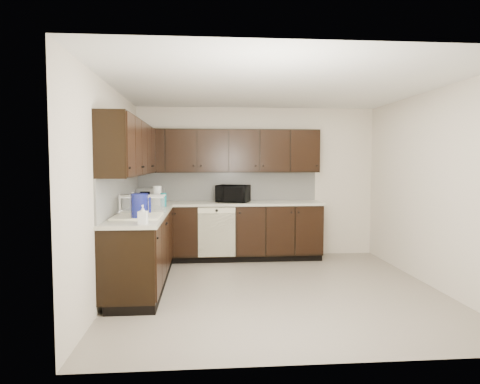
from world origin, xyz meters
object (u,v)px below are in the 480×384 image
(storage_bin, at_px, (143,204))
(blue_pitcher, at_px, (140,206))
(sink, at_px, (138,221))
(toaster_oven, at_px, (151,196))
(microwave, at_px, (233,194))

(storage_bin, height_order, blue_pitcher, blue_pitcher)
(sink, xyz_separation_m, toaster_oven, (-0.07, 1.75, 0.17))
(storage_bin, xyz_separation_m, blue_pitcher, (0.06, -0.69, 0.04))
(toaster_oven, bearing_deg, blue_pitcher, -66.52)
(sink, height_order, blue_pitcher, blue_pitcher)
(toaster_oven, relative_size, storage_bin, 0.68)
(toaster_oven, height_order, storage_bin, toaster_oven)
(microwave, bearing_deg, sink, -104.34)
(sink, height_order, storage_bin, sink)
(toaster_oven, xyz_separation_m, blue_pitcher, (0.13, -2.02, 0.03))
(toaster_oven, xyz_separation_m, storage_bin, (0.07, -1.33, -0.01))
(blue_pitcher, bearing_deg, toaster_oven, 79.80)
(toaster_oven, bearing_deg, sink, -67.85)
(sink, relative_size, storage_bin, 1.56)
(sink, height_order, microwave, microwave)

